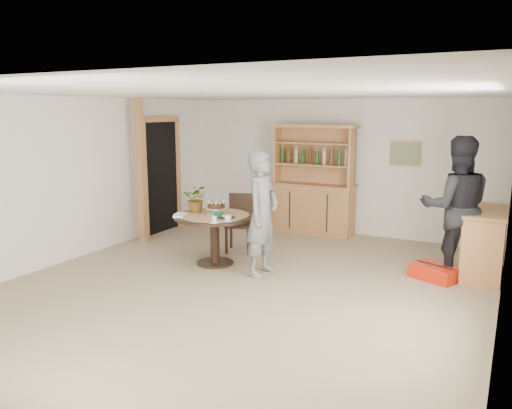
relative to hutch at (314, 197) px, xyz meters
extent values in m
plane|color=tan|center=(0.30, -3.24, -0.69)|extent=(7.00, 7.00, 0.00)
cube|color=white|center=(0.30, 0.26, 0.56)|extent=(6.00, 0.04, 2.50)
cube|color=white|center=(-2.70, -3.24, 0.56)|extent=(0.04, 7.00, 2.50)
cube|color=white|center=(3.30, -3.24, 0.56)|extent=(0.04, 7.00, 2.50)
cube|color=white|center=(0.30, -3.24, 1.81)|extent=(6.00, 7.00, 0.04)
cube|color=tan|center=(1.60, 0.23, 0.86)|extent=(0.52, 0.03, 0.42)
cube|color=#59724C|center=(1.60, 0.21, 0.86)|extent=(0.44, 0.02, 0.34)
cube|color=black|center=(-2.64, -1.24, 0.36)|extent=(0.10, 0.90, 2.10)
cube|color=tan|center=(-2.62, -1.74, 0.36)|extent=(0.12, 0.10, 2.10)
cube|color=tan|center=(-2.62, -0.74, 0.36)|extent=(0.12, 0.10, 2.10)
cube|color=tan|center=(-2.62, -1.24, 1.44)|extent=(0.12, 1.10, 0.10)
cube|color=tan|center=(-2.40, -2.04, 0.56)|extent=(0.12, 0.12, 2.50)
cube|color=tan|center=(0.00, 0.00, -0.24)|extent=(1.50, 0.50, 0.90)
cube|color=tan|center=(0.00, 0.00, 0.23)|extent=(1.56, 0.54, 0.04)
cube|color=tan|center=(0.00, 0.10, 0.78)|extent=(1.50, 0.04, 1.06)
cube|color=tan|center=(-0.73, -0.05, 0.78)|extent=(0.04, 0.34, 1.06)
cube|color=tan|center=(0.73, -0.05, 0.78)|extent=(0.04, 0.34, 1.06)
cube|color=tan|center=(0.00, -0.05, 0.61)|extent=(1.44, 0.32, 0.03)
cube|color=tan|center=(0.00, -0.05, 1.01)|extent=(1.44, 0.32, 0.03)
cube|color=tan|center=(0.00, -0.05, 1.32)|extent=(1.62, 0.40, 0.06)
cylinder|color=#194C1E|center=(-0.56, -0.05, 0.77)|extent=(0.07, 0.07, 0.28)
cylinder|color=#4C2D14|center=(-0.40, -0.05, 0.77)|extent=(0.07, 0.07, 0.28)
cylinder|color=#B2BFB2|center=(-0.24, -0.05, 0.77)|extent=(0.07, 0.07, 0.28)
cylinder|color=#194C1E|center=(-0.08, -0.05, 0.77)|extent=(0.07, 0.07, 0.28)
cylinder|color=#4C2D14|center=(0.08, -0.05, 0.77)|extent=(0.07, 0.07, 0.28)
cylinder|color=#B2BFB2|center=(0.24, -0.05, 0.77)|extent=(0.07, 0.07, 0.28)
cylinder|color=#194C1E|center=(0.40, -0.05, 0.77)|extent=(0.07, 0.07, 0.28)
cylinder|color=#4C2D14|center=(0.56, -0.05, 0.77)|extent=(0.07, 0.07, 0.28)
cube|color=tan|center=(3.04, -1.24, -0.24)|extent=(0.50, 1.20, 0.90)
cube|color=tan|center=(3.04, -1.24, 0.23)|extent=(0.54, 1.26, 0.04)
cylinder|color=black|center=(-0.59, -2.55, 0.04)|extent=(1.20, 1.20, 0.04)
cylinder|color=black|center=(-0.59, -2.55, -0.33)|extent=(0.14, 0.14, 0.70)
cylinder|color=black|center=(-0.59, -2.55, -0.67)|extent=(0.56, 0.56, 0.03)
cylinder|color=tan|center=(-0.59, -2.55, 0.07)|extent=(1.04, 1.04, 0.01)
cube|color=black|center=(-0.59, -1.80, -0.24)|extent=(0.53, 0.53, 0.04)
cube|color=black|center=(-0.65, -1.62, 0.01)|extent=(0.41, 0.16, 0.46)
cube|color=black|center=(-0.65, -1.62, 0.23)|extent=(0.41, 0.17, 0.05)
cube|color=black|center=(-0.70, -2.03, -0.47)|extent=(0.04, 0.04, 0.44)
cube|color=black|center=(-0.36, -1.92, -0.47)|extent=(0.03, 0.04, 0.44)
cube|color=black|center=(-0.82, -1.69, -0.47)|extent=(0.04, 0.04, 0.44)
cube|color=black|center=(-0.47, -1.58, -0.47)|extent=(0.03, 0.04, 0.44)
cylinder|color=white|center=(-0.59, -2.50, 0.08)|extent=(0.28, 0.28, 0.01)
cylinder|color=white|center=(-0.59, -2.50, 0.12)|extent=(0.05, 0.05, 0.08)
cylinder|color=white|center=(-0.59, -2.50, 0.16)|extent=(0.30, 0.30, 0.01)
cylinder|color=#432913|center=(-0.59, -2.50, 0.21)|extent=(0.26, 0.26, 0.09)
cylinder|color=white|center=(-0.59, -2.50, 0.26)|extent=(0.08, 0.08, 0.01)
sphere|color=white|center=(-0.47, -2.50, 0.26)|extent=(0.04, 0.04, 0.04)
sphere|color=white|center=(-0.48, -2.44, 0.26)|extent=(0.04, 0.04, 0.04)
sphere|color=white|center=(-0.53, -2.40, 0.26)|extent=(0.04, 0.04, 0.04)
sphere|color=white|center=(-0.59, -2.38, 0.26)|extent=(0.04, 0.04, 0.04)
sphere|color=white|center=(-0.65, -2.40, 0.26)|extent=(0.04, 0.04, 0.04)
sphere|color=white|center=(-0.69, -2.44, 0.26)|extent=(0.04, 0.04, 0.04)
sphere|color=white|center=(-0.71, -2.50, 0.26)|extent=(0.04, 0.04, 0.04)
sphere|color=white|center=(-0.69, -2.56, 0.26)|extent=(0.04, 0.04, 0.04)
sphere|color=white|center=(-0.65, -2.61, 0.26)|extent=(0.04, 0.04, 0.04)
sphere|color=white|center=(-0.59, -2.62, 0.26)|extent=(0.04, 0.04, 0.04)
sphere|color=white|center=(-0.53, -2.61, 0.26)|extent=(0.04, 0.04, 0.04)
sphere|color=white|center=(-0.48, -2.56, 0.26)|extent=(0.04, 0.04, 0.04)
imported|color=#3F7233|center=(-0.94, -2.50, 0.28)|extent=(0.47, 0.44, 0.42)
cube|color=black|center=(-0.37, -2.67, 0.08)|extent=(0.30, 0.20, 0.01)
cube|color=#0B682D|center=(-0.43, -2.67, 0.11)|extent=(0.10, 0.10, 0.06)
cube|color=#0B682D|center=(-0.43, -2.67, 0.15)|extent=(0.11, 0.02, 0.01)
cylinder|color=white|center=(-0.19, -2.83, 0.08)|extent=(0.15, 0.15, 0.01)
imported|color=white|center=(-0.19, -2.83, 0.12)|extent=(0.10, 0.10, 0.08)
cylinder|color=white|center=(-0.31, -3.00, 0.08)|extent=(0.15, 0.15, 0.01)
imported|color=white|center=(-0.31, -3.00, 0.12)|extent=(0.08, 0.08, 0.07)
cube|color=white|center=(-1.04, -2.75, 0.09)|extent=(0.14, 0.08, 0.03)
cube|color=white|center=(-1.01, -2.87, 0.09)|extent=(0.16, 0.11, 0.03)
cube|color=white|center=(-0.95, -2.97, 0.09)|extent=(0.16, 0.14, 0.03)
imported|color=slate|center=(0.26, -2.65, 0.19)|extent=(0.43, 0.64, 1.75)
imported|color=black|center=(2.65, -1.49, 0.29)|extent=(1.14, 1.00, 1.96)
cube|color=red|center=(2.47, -1.74, -0.59)|extent=(0.71, 0.60, 0.20)
cube|color=black|center=(2.47, -1.74, -0.48)|extent=(0.53, 0.26, 0.01)
camera|label=1|loc=(3.35, -8.71, 1.61)|focal=35.00mm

